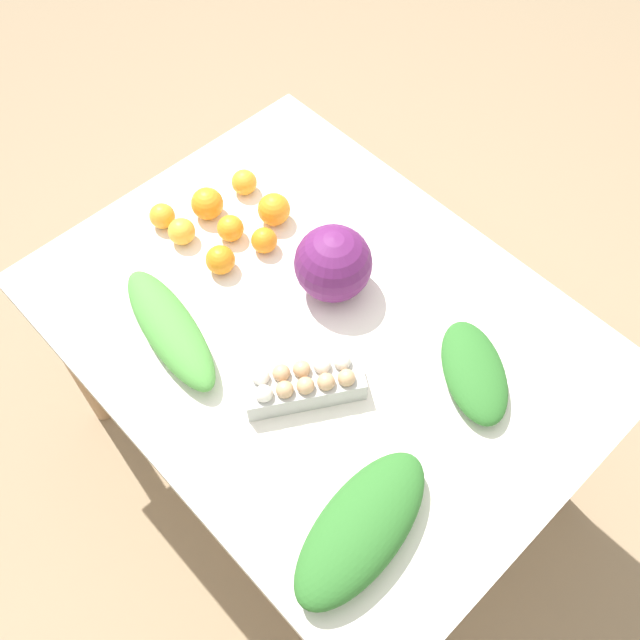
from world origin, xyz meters
The scene contains 15 objects.
ground_plane centered at (0.00, 0.00, 0.00)m, with size 8.00×8.00×0.00m, color #937A5B.
dining_table centered at (0.00, 0.00, 0.66)m, with size 1.30×0.98×0.76m.
cabbage_purple centered at (-0.06, 0.10, 0.85)m, with size 0.18×0.18×0.18m, color #601E5B.
egg_carton centered at (0.10, -0.15, 0.80)m, with size 0.21×0.27×0.09m.
greens_bunch_chard centered at (0.34, 0.15, 0.79)m, with size 0.26×0.13×0.06m, color #2D6B28.
greens_bunch_kale centered at (-0.21, -0.27, 0.79)m, with size 0.38×0.11×0.08m, color #4C933D.
greens_bunch_dandelion centered at (0.41, -0.28, 0.80)m, with size 0.37×0.16×0.09m, color #2D6B28.
orange_0 centered at (-0.35, 0.02, 0.79)m, with size 0.07×0.07×0.07m, color orange.
orange_1 centered at (-0.44, 0.02, 0.80)m, with size 0.08×0.08×0.08m, color orange.
orange_2 centered at (-0.44, 0.15, 0.79)m, with size 0.07×0.07×0.07m, color orange.
orange_3 centered at (-0.31, 0.14, 0.80)m, with size 0.08×0.08×0.08m, color orange.
orange_4 centered at (-0.26, 0.06, 0.79)m, with size 0.07×0.07×0.07m, color orange.
orange_5 centered at (-0.50, -0.08, 0.79)m, with size 0.07×0.07×0.07m, color orange.
orange_6 centered at (-0.42, -0.08, 0.79)m, with size 0.07×0.07×0.07m, color #F9A833.
orange_7 centered at (-0.28, -0.06, 0.79)m, with size 0.07×0.07×0.07m, color orange.
Camera 1 is at (0.65, -0.61, 2.16)m, focal length 40.00 mm.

